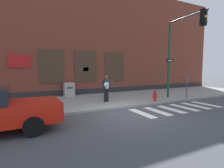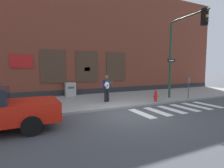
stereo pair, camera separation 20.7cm
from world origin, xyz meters
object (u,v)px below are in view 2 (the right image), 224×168
object	(u,v)px
traffic_light	(183,43)
parking_meter	(189,85)
fire_hydrant	(156,96)
busker	(107,87)
utility_box	(70,89)

from	to	relation	value
traffic_light	parking_meter	size ratio (longest dim) A/B	3.68
parking_meter	fire_hydrant	xyz separation A→B (m)	(-2.88, -0.02, -0.60)
busker	traffic_light	xyz separation A→B (m)	(4.53, -1.59, 2.72)
busker	utility_box	bearing A→B (deg)	115.80
parking_meter	utility_box	world-z (taller)	parking_meter
traffic_light	parking_meter	world-z (taller)	traffic_light
busker	fire_hydrant	distance (m)	3.10
traffic_light	fire_hydrant	bearing A→B (deg)	168.14
busker	traffic_light	bearing A→B (deg)	-19.33
parking_meter	fire_hydrant	size ratio (longest dim) A/B	2.05
busker	fire_hydrant	bearing A→B (deg)	-23.70
parking_meter	utility_box	xyz separation A→B (m)	(-7.21, 4.41, -0.44)
busker	parking_meter	world-z (taller)	busker
traffic_light	utility_box	bearing A→B (deg)	141.71
busker	fire_hydrant	size ratio (longest dim) A/B	2.33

